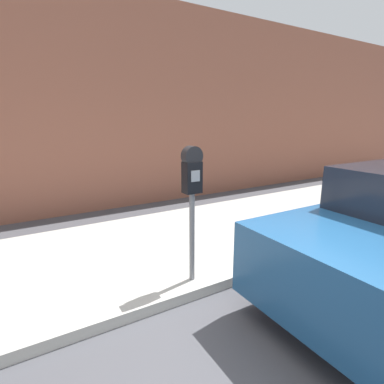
# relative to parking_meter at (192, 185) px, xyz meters

# --- Properties ---
(ground_plane) EXTENTS (60.00, 60.00, 0.00)m
(ground_plane) POSITION_rel_parking_meter_xyz_m (0.02, -1.03, -1.26)
(ground_plane) COLOR #47474C
(sidewalk) EXTENTS (24.00, 2.80, 0.13)m
(sidewalk) POSITION_rel_parking_meter_xyz_m (0.02, 1.17, -1.20)
(sidewalk) COLOR #ADAAA3
(sidewalk) RESTS_ON ground_plane
(building_facade) EXTENTS (24.00, 0.30, 4.51)m
(building_facade) POSITION_rel_parking_meter_xyz_m (0.02, 3.88, 0.99)
(building_facade) COLOR #935642
(building_facade) RESTS_ON ground_plane
(parking_meter) EXTENTS (0.22, 0.14, 1.57)m
(parking_meter) POSITION_rel_parking_meter_xyz_m (0.00, 0.00, 0.00)
(parking_meter) COLOR slate
(parking_meter) RESTS_ON sidewalk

